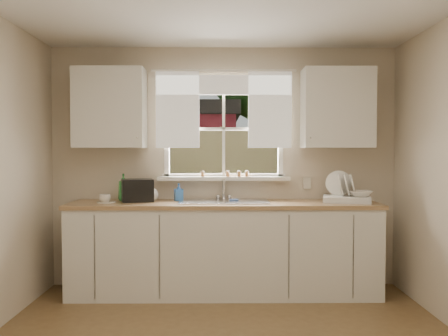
{
  "coord_description": "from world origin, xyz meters",
  "views": [
    {
      "loc": [
        -0.04,
        -2.98,
        1.41
      ],
      "look_at": [
        0.0,
        1.65,
        1.25
      ],
      "focal_mm": 38.0,
      "sensor_mm": 36.0,
      "label": 1
    }
  ],
  "objects_px": {
    "dish_rack": "(346,196)",
    "black_appliance": "(137,190)",
    "soap_bottle_a": "(123,187)",
    "cup": "(105,199)"
  },
  "relations": [
    {
      "from": "dish_rack",
      "to": "black_appliance",
      "type": "xyz_separation_m",
      "value": [
        -2.08,
        0.08,
        0.05
      ]
    },
    {
      "from": "cup",
      "to": "black_appliance",
      "type": "relative_size",
      "value": 0.36
    },
    {
      "from": "soap_bottle_a",
      "to": "cup",
      "type": "xyz_separation_m",
      "value": [
        -0.13,
        -0.27,
        -0.09
      ]
    },
    {
      "from": "cup",
      "to": "black_appliance",
      "type": "xyz_separation_m",
      "value": [
        0.28,
        0.18,
        0.07
      ]
    },
    {
      "from": "dish_rack",
      "to": "black_appliance",
      "type": "bearing_deg",
      "value": 177.74
    },
    {
      "from": "dish_rack",
      "to": "cup",
      "type": "distance_m",
      "value": 2.37
    },
    {
      "from": "dish_rack",
      "to": "black_appliance",
      "type": "height_order",
      "value": "dish_rack"
    },
    {
      "from": "black_appliance",
      "to": "soap_bottle_a",
      "type": "bearing_deg",
      "value": 136.15
    },
    {
      "from": "dish_rack",
      "to": "cup",
      "type": "xyz_separation_m",
      "value": [
        -2.36,
        -0.1,
        -0.02
      ]
    },
    {
      "from": "black_appliance",
      "to": "dish_rack",
      "type": "bearing_deg",
      "value": -16.69
    }
  ]
}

